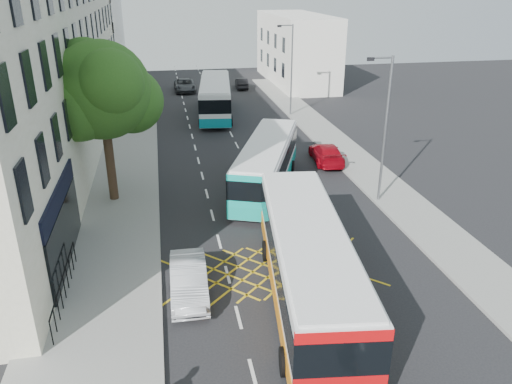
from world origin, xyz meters
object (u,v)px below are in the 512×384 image
lamp_far (291,65)px  bus_near (308,263)px  distant_car_grey (185,85)px  bus_far (215,97)px  distant_car_dark (242,83)px  parked_car_silver (189,280)px  bus_mid (267,164)px  red_hatchback (326,153)px  street_tree (101,91)px  lamp_near (384,123)px

lamp_far → bus_near: 29.36m
bus_near → distant_car_grey: 41.61m
bus_near → bus_far: bearing=97.4°
bus_near → distant_car_dark: (4.30, 41.94, -1.13)m
bus_far → distant_car_dark: size_ratio=3.23×
parked_car_silver → bus_mid: bearing=64.0°
red_hatchback → street_tree: bearing=21.3°
bus_near → parked_car_silver: 4.80m
distant_car_dark → red_hatchback: bearing=96.8°
bus_mid → red_hatchback: bearing=58.6°
distant_car_grey → red_hatchback: bearing=-73.2°
bus_near → bus_mid: size_ratio=1.11×
distant_car_dark → lamp_near: bearing=97.2°
bus_mid → distant_car_dark: 30.59m
lamp_far → parked_car_silver: size_ratio=1.95×
distant_car_grey → bus_near: bearing=-87.4°
bus_far → parked_car_silver: size_ratio=2.88×
parked_car_silver → distant_car_dark: bearing=79.3°
bus_far → red_hatchback: 15.68m
lamp_near → lamp_far: 20.00m
distant_car_grey → distant_car_dark: 6.61m
bus_near → lamp_near: bearing=59.2°
parked_car_silver → bus_near: bearing=-14.9°
lamp_far → parked_car_silver: lamp_far is taller
parked_car_silver → red_hatchback: size_ratio=0.91×
lamp_near → distant_car_dark: size_ratio=2.19×
street_tree → distant_car_dark: street_tree is taller
bus_near → distant_car_dark: bearing=91.3°
lamp_near → red_hatchback: size_ratio=1.77×
bus_far → parked_car_silver: (-4.38, -28.56, -1.04)m
lamp_near → parked_car_silver: size_ratio=1.95×
lamp_near → distant_car_grey: size_ratio=1.64×
lamp_far → bus_mid: size_ratio=0.74×
bus_far → red_hatchback: size_ratio=2.61×
lamp_far → distant_car_grey: (-8.90, 13.08, -3.94)m
street_tree → bus_far: size_ratio=0.74×
street_tree → bus_mid: bearing=0.9°
bus_mid → distant_car_grey: 30.15m
street_tree → distant_car_dark: size_ratio=2.41×
distant_car_grey → distant_car_dark: (6.59, 0.41, -0.08)m
street_tree → bus_mid: 10.12m
street_tree → parked_car_silver: bearing=-70.3°
bus_far → red_hatchback: bearing=-60.5°
parked_car_silver → red_hatchback: 17.54m
street_tree → lamp_near: street_tree is taller
lamp_far → red_hatchback: 13.62m
lamp_far → red_hatchback: size_ratio=1.77×
bus_near → bus_far: (-0.11, 29.89, -0.01)m
lamp_near → lamp_far: size_ratio=1.00×
lamp_near → street_tree: bearing=168.6°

